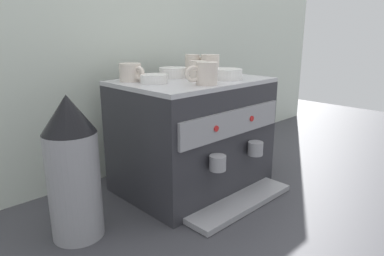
{
  "coord_description": "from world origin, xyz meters",
  "views": [
    {
      "loc": [
        -0.9,
        -0.93,
        0.6
      ],
      "look_at": [
        0.0,
        0.0,
        0.24
      ],
      "focal_mm": 32.24,
      "sensor_mm": 36.0,
      "label": 1
    }
  ],
  "objects_px": {
    "ceramic_cup_3": "(131,72)",
    "espresso_machine": "(193,135)",
    "ceramic_bowl_0": "(173,73)",
    "ceramic_cup_0": "(209,65)",
    "ceramic_cup_4": "(198,70)",
    "ceramic_bowl_1": "(154,79)",
    "ceramic_cup_2": "(205,73)",
    "milk_pitcher": "(254,145)",
    "ceramic_bowl_2": "(226,74)",
    "coffee_grinder": "(73,168)",
    "ceramic_cup_1": "(193,64)"
  },
  "relations": [
    {
      "from": "espresso_machine",
      "to": "ceramic_cup_4",
      "type": "relative_size",
      "value": 6.39
    },
    {
      "from": "ceramic_cup_3",
      "to": "ceramic_bowl_2",
      "type": "xyz_separation_m",
      "value": [
        0.29,
        -0.2,
        -0.01
      ]
    },
    {
      "from": "ceramic_cup_1",
      "to": "ceramic_bowl_2",
      "type": "relative_size",
      "value": 0.84
    },
    {
      "from": "ceramic_bowl_1",
      "to": "ceramic_cup_2",
      "type": "bearing_deg",
      "value": -56.83
    },
    {
      "from": "ceramic_cup_0",
      "to": "ceramic_cup_1",
      "type": "height_order",
      "value": "ceramic_cup_0"
    },
    {
      "from": "ceramic_bowl_0",
      "to": "milk_pitcher",
      "type": "xyz_separation_m",
      "value": [
        0.45,
        -0.08,
        -0.38
      ]
    },
    {
      "from": "ceramic_bowl_2",
      "to": "ceramic_bowl_0",
      "type": "bearing_deg",
      "value": 122.27
    },
    {
      "from": "ceramic_cup_0",
      "to": "coffee_grinder",
      "type": "relative_size",
      "value": 0.27
    },
    {
      "from": "ceramic_cup_0",
      "to": "ceramic_bowl_1",
      "type": "relative_size",
      "value": 1.27
    },
    {
      "from": "ceramic_bowl_2",
      "to": "ceramic_cup_2",
      "type": "bearing_deg",
      "value": -164.88
    },
    {
      "from": "ceramic_bowl_1",
      "to": "ceramic_cup_3",
      "type": "bearing_deg",
      "value": 106.65
    },
    {
      "from": "milk_pitcher",
      "to": "ceramic_cup_4",
      "type": "bearing_deg",
      "value": -176.91
    },
    {
      "from": "ceramic_cup_2",
      "to": "espresso_machine",
      "type": "bearing_deg",
      "value": 62.87
    },
    {
      "from": "espresso_machine",
      "to": "ceramic_bowl_2",
      "type": "height_order",
      "value": "ceramic_bowl_2"
    },
    {
      "from": "ceramic_cup_0",
      "to": "ceramic_cup_4",
      "type": "distance_m",
      "value": 0.14
    },
    {
      "from": "ceramic_cup_0",
      "to": "ceramic_cup_4",
      "type": "height_order",
      "value": "ceramic_cup_0"
    },
    {
      "from": "ceramic_cup_1",
      "to": "ceramic_cup_4",
      "type": "bearing_deg",
      "value": -127.88
    },
    {
      "from": "ceramic_bowl_0",
      "to": "coffee_grinder",
      "type": "xyz_separation_m",
      "value": [
        -0.48,
        -0.11,
        -0.23
      ]
    },
    {
      "from": "espresso_machine",
      "to": "coffee_grinder",
      "type": "distance_m",
      "value": 0.5
    },
    {
      "from": "ceramic_bowl_2",
      "to": "ceramic_cup_3",
      "type": "bearing_deg",
      "value": 144.64
    },
    {
      "from": "ceramic_cup_0",
      "to": "ceramic_cup_1",
      "type": "xyz_separation_m",
      "value": [
        -0.02,
        0.07,
        -0.0
      ]
    },
    {
      "from": "ceramic_cup_4",
      "to": "milk_pitcher",
      "type": "distance_m",
      "value": 0.58
    },
    {
      "from": "ceramic_cup_1",
      "to": "ceramic_cup_3",
      "type": "xyz_separation_m",
      "value": [
        -0.31,
        -0.0,
        -0.01
      ]
    },
    {
      "from": "ceramic_bowl_0",
      "to": "ceramic_bowl_2",
      "type": "height_order",
      "value": "same"
    },
    {
      "from": "ceramic_cup_2",
      "to": "ceramic_bowl_1",
      "type": "distance_m",
      "value": 0.18
    },
    {
      "from": "ceramic_cup_4",
      "to": "ceramic_bowl_2",
      "type": "xyz_separation_m",
      "value": [
        0.08,
        -0.08,
        -0.02
      ]
    },
    {
      "from": "ceramic_bowl_0",
      "to": "milk_pitcher",
      "type": "relative_size",
      "value": 0.83
    },
    {
      "from": "ceramic_cup_1",
      "to": "milk_pitcher",
      "type": "bearing_deg",
      "value": -19.32
    },
    {
      "from": "ceramic_cup_4",
      "to": "ceramic_bowl_1",
      "type": "bearing_deg",
      "value": 169.66
    },
    {
      "from": "ceramic_cup_0",
      "to": "ceramic_bowl_2",
      "type": "relative_size",
      "value": 1.02
    },
    {
      "from": "ceramic_bowl_2",
      "to": "ceramic_bowl_1",
      "type": "bearing_deg",
      "value": 157.25
    },
    {
      "from": "ceramic_bowl_0",
      "to": "ceramic_cup_3",
      "type": "bearing_deg",
      "value": 171.23
    },
    {
      "from": "coffee_grinder",
      "to": "ceramic_cup_3",
      "type": "bearing_deg",
      "value": 23.39
    },
    {
      "from": "espresso_machine",
      "to": "milk_pitcher",
      "type": "distance_m",
      "value": 0.46
    },
    {
      "from": "ceramic_cup_3",
      "to": "ceramic_cup_4",
      "type": "distance_m",
      "value": 0.25
    },
    {
      "from": "ceramic_cup_0",
      "to": "ceramic_bowl_2",
      "type": "bearing_deg",
      "value": -110.86
    },
    {
      "from": "ceramic_cup_1",
      "to": "ceramic_bowl_2",
      "type": "height_order",
      "value": "ceramic_cup_1"
    },
    {
      "from": "ceramic_cup_1",
      "to": "espresso_machine",
      "type": "bearing_deg",
      "value": -134.23
    },
    {
      "from": "ceramic_bowl_0",
      "to": "coffee_grinder",
      "type": "distance_m",
      "value": 0.55
    },
    {
      "from": "coffee_grinder",
      "to": "ceramic_cup_2",
      "type": "bearing_deg",
      "value": -14.64
    },
    {
      "from": "ceramic_bowl_1",
      "to": "milk_pitcher",
      "type": "distance_m",
      "value": 0.71
    },
    {
      "from": "espresso_machine",
      "to": "coffee_grinder",
      "type": "height_order",
      "value": "coffee_grinder"
    },
    {
      "from": "espresso_machine",
      "to": "ceramic_bowl_1",
      "type": "bearing_deg",
      "value": 170.99
    },
    {
      "from": "ceramic_cup_3",
      "to": "milk_pitcher",
      "type": "relative_size",
      "value": 0.9
    },
    {
      "from": "ceramic_cup_2",
      "to": "milk_pitcher",
      "type": "distance_m",
      "value": 0.66
    },
    {
      "from": "milk_pitcher",
      "to": "ceramic_bowl_0",
      "type": "bearing_deg",
      "value": 170.15
    },
    {
      "from": "ceramic_cup_3",
      "to": "espresso_machine",
      "type": "bearing_deg",
      "value": -32.27
    },
    {
      "from": "ceramic_cup_0",
      "to": "ceramic_cup_4",
      "type": "xyz_separation_m",
      "value": [
        -0.13,
        -0.06,
        -0.01
      ]
    },
    {
      "from": "ceramic_cup_4",
      "to": "ceramic_cup_0",
      "type": "bearing_deg",
      "value": 25.52
    },
    {
      "from": "ceramic_bowl_0",
      "to": "coffee_grinder",
      "type": "height_order",
      "value": "ceramic_bowl_0"
    }
  ]
}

